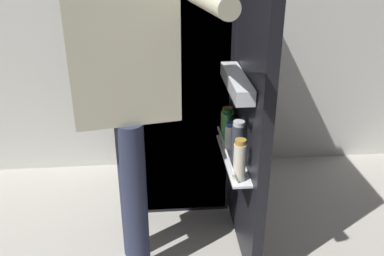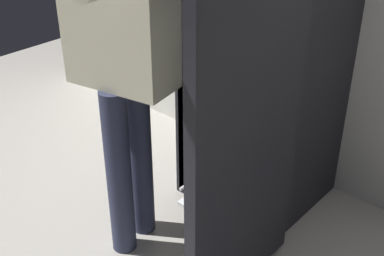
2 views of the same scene
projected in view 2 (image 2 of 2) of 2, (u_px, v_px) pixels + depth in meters
ground_plane at (192, 238)px, 2.64m from camera, size 6.13×6.13×0.00m
refrigerator at (265, 51)px, 2.51m from camera, size 0.74×1.32×1.78m
person at (123, 43)px, 2.12m from camera, size 0.67×0.74×1.74m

